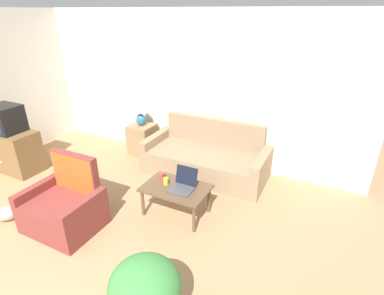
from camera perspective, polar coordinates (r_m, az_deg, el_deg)
The scene contains 13 objects.
wall_back at distance 5.44m, azimuth -2.59°, elevation 11.41°, with size 6.50×0.06×2.60m.
couch at distance 5.08m, azimuth 2.80°, elevation -2.17°, with size 2.05×0.90×0.88m.
armchair at distance 4.21m, azimuth -22.86°, elevation -10.44°, with size 0.90×0.70×0.92m.
tv_dresser at distance 5.98m, azimuth -30.83°, elevation -0.53°, with size 0.92×0.51×0.72m.
television at distance 5.79m, azimuth -32.09°, elevation 4.66°, with size 0.52×0.43×0.44m.
side_table at distance 5.82m, azimuth -9.42°, elevation 1.51°, with size 0.44×0.44×0.59m.
table_lamp at distance 5.61m, azimuth -9.85°, elevation 7.16°, with size 0.28×0.28×0.50m.
coffee_table at distance 4.04m, azimuth -3.08°, elevation -8.15°, with size 0.87×0.57×0.42m.
laptop at distance 3.95m, azimuth -1.69°, elevation -7.02°, with size 0.31×0.32×0.26m.
cup_navy at distance 4.17m, azimuth -5.79°, elevation -5.42°, with size 0.07×0.07×0.10m.
cup_yellow at distance 4.06m, azimuth -5.00°, elevation -6.40°, with size 0.07×0.07×0.10m.
potted_plant at distance 2.77m, azimuth -8.91°, elevation -25.26°, with size 0.61×0.61×0.72m.
cat_black at distance 4.75m, azimuth -31.96°, elevation -10.60°, with size 0.38×0.52×0.21m.
Camera 1 is at (2.57, -0.77, 2.56)m, focal length 28.00 mm.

